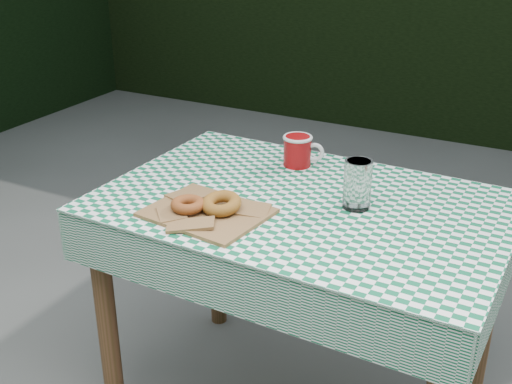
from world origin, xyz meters
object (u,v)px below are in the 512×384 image
table (299,315)px  coffee_mug (297,151)px  paper_bag (207,212)px  drinking_glass (357,184)px

table → coffee_mug: coffee_mug is taller
table → coffee_mug: (-0.12, 0.24, 0.43)m
paper_bag → drinking_glass: bearing=33.8°
table → paper_bag: bearing=-132.8°
table → paper_bag: 0.47m
table → coffee_mug: 0.51m
paper_bag → drinking_glass: 0.41m
paper_bag → coffee_mug: (0.07, 0.43, 0.04)m
drinking_glass → coffee_mug: bearing=142.5°
drinking_glass → paper_bag: bearing=-146.2°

